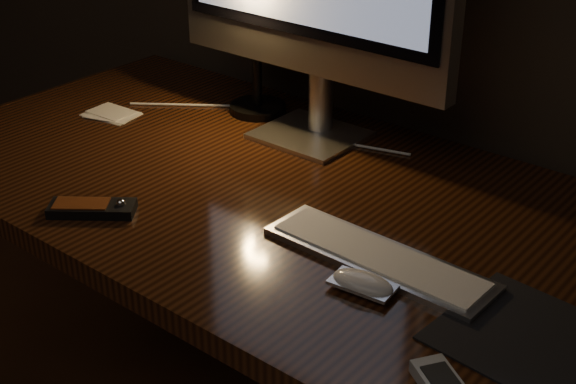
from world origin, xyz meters
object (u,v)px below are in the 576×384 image
Objects in this scene: keyboard at (378,257)px; mouse at (363,285)px; desk at (331,246)px; media_remote at (92,208)px.

mouse reaches higher than keyboard.
desk is 11.05× the size of media_remote.
mouse is (0.03, -0.08, 0.00)m from keyboard.
mouse is at bearing -46.26° from desk.
media_remote is (-0.48, -0.10, 0.00)m from mouse.
keyboard is 2.55× the size of media_remote.
media_remote is at bearing -157.27° from keyboard.
media_remote reaches higher than keyboard.
desk is 17.05× the size of mouse.
desk is 0.36m from mouse.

